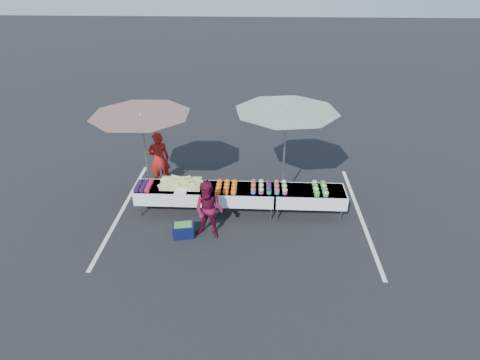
{
  "coord_description": "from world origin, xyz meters",
  "views": [
    {
      "loc": [
        0.43,
        -8.96,
        6.02
      ],
      "look_at": [
        0.0,
        0.0,
        1.0
      ],
      "focal_mm": 30.0,
      "sensor_mm": 36.0,
      "label": 1
    }
  ],
  "objects_px": {
    "table_center": "(240,194)",
    "table_right": "(309,196)",
    "storage_bin": "(183,230)",
    "umbrella_left": "(142,123)",
    "umbrella_right": "(286,119)",
    "table_left": "(172,192)",
    "customer": "(209,210)",
    "vendor": "(159,159)"
  },
  "relations": [
    {
      "from": "table_center",
      "to": "table_left",
      "type": "bearing_deg",
      "value": 180.0
    },
    {
      "from": "table_center",
      "to": "table_right",
      "type": "distance_m",
      "value": 1.8
    },
    {
      "from": "umbrella_left",
      "to": "storage_bin",
      "type": "distance_m",
      "value": 2.89
    },
    {
      "from": "table_center",
      "to": "umbrella_right",
      "type": "distance_m",
      "value": 2.26
    },
    {
      "from": "table_center",
      "to": "table_right",
      "type": "height_order",
      "value": "same"
    },
    {
      "from": "umbrella_left",
      "to": "storage_bin",
      "type": "height_order",
      "value": "umbrella_left"
    },
    {
      "from": "table_left",
      "to": "customer",
      "type": "relative_size",
      "value": 1.25
    },
    {
      "from": "table_right",
      "to": "customer",
      "type": "distance_m",
      "value": 2.71
    },
    {
      "from": "table_center",
      "to": "umbrella_left",
      "type": "bearing_deg",
      "value": 170.91
    },
    {
      "from": "table_right",
      "to": "umbrella_left",
      "type": "height_order",
      "value": "umbrella_left"
    },
    {
      "from": "table_right",
      "to": "storage_bin",
      "type": "height_order",
      "value": "table_right"
    },
    {
      "from": "table_center",
      "to": "storage_bin",
      "type": "height_order",
      "value": "table_center"
    },
    {
      "from": "customer",
      "to": "umbrella_left",
      "type": "bearing_deg",
      "value": 154.92
    },
    {
      "from": "customer",
      "to": "table_center",
      "type": "bearing_deg",
      "value": 70.58
    },
    {
      "from": "table_right",
      "to": "customer",
      "type": "relative_size",
      "value": 1.25
    },
    {
      "from": "table_right",
      "to": "customer",
      "type": "height_order",
      "value": "customer"
    },
    {
      "from": "umbrella_left",
      "to": "umbrella_right",
      "type": "height_order",
      "value": "umbrella_right"
    },
    {
      "from": "table_left",
      "to": "customer",
      "type": "height_order",
      "value": "customer"
    },
    {
      "from": "umbrella_left",
      "to": "umbrella_right",
      "type": "distance_m",
      "value": 3.64
    },
    {
      "from": "vendor",
      "to": "customer",
      "type": "height_order",
      "value": "vendor"
    },
    {
      "from": "table_center",
      "to": "storage_bin",
      "type": "relative_size",
      "value": 3.27
    },
    {
      "from": "table_left",
      "to": "umbrella_right",
      "type": "height_order",
      "value": "umbrella_right"
    },
    {
      "from": "table_left",
      "to": "table_right",
      "type": "bearing_deg",
      "value": 0.0
    },
    {
      "from": "umbrella_right",
      "to": "table_left",
      "type": "bearing_deg",
      "value": -168.75
    },
    {
      "from": "table_left",
      "to": "umbrella_right",
      "type": "xyz_separation_m",
      "value": [
        2.93,
        0.58,
        1.87
      ]
    },
    {
      "from": "table_right",
      "to": "customer",
      "type": "bearing_deg",
      "value": -157.02
    },
    {
      "from": "vendor",
      "to": "customer",
      "type": "distance_m",
      "value": 3.01
    },
    {
      "from": "table_center",
      "to": "storage_bin",
      "type": "bearing_deg",
      "value": -140.93
    },
    {
      "from": "umbrella_right",
      "to": "storage_bin",
      "type": "distance_m",
      "value": 3.75
    },
    {
      "from": "table_left",
      "to": "umbrella_left",
      "type": "relative_size",
      "value": 0.55
    },
    {
      "from": "table_left",
      "to": "umbrella_left",
      "type": "distance_m",
      "value": 1.95
    },
    {
      "from": "customer",
      "to": "umbrella_left",
      "type": "relative_size",
      "value": 0.44
    },
    {
      "from": "table_center",
      "to": "vendor",
      "type": "relative_size",
      "value": 1.1
    },
    {
      "from": "umbrella_left",
      "to": "umbrella_right",
      "type": "bearing_deg",
      "value": 2.89
    },
    {
      "from": "table_right",
      "to": "storage_bin",
      "type": "xyz_separation_m",
      "value": [
        -3.14,
        -1.08,
        -0.41
      ]
    },
    {
      "from": "table_right",
      "to": "umbrella_right",
      "type": "bearing_deg",
      "value": 138.8
    },
    {
      "from": "table_left",
      "to": "storage_bin",
      "type": "bearing_deg",
      "value": -66.82
    },
    {
      "from": "vendor",
      "to": "umbrella_left",
      "type": "relative_size",
      "value": 0.5
    },
    {
      "from": "umbrella_left",
      "to": "customer",
      "type": "bearing_deg",
      "value": -38.78
    },
    {
      "from": "table_left",
      "to": "umbrella_right",
      "type": "distance_m",
      "value": 3.52
    },
    {
      "from": "table_left",
      "to": "table_center",
      "type": "distance_m",
      "value": 1.8
    },
    {
      "from": "vendor",
      "to": "table_left",
      "type": "bearing_deg",
      "value": 94.11
    }
  ]
}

